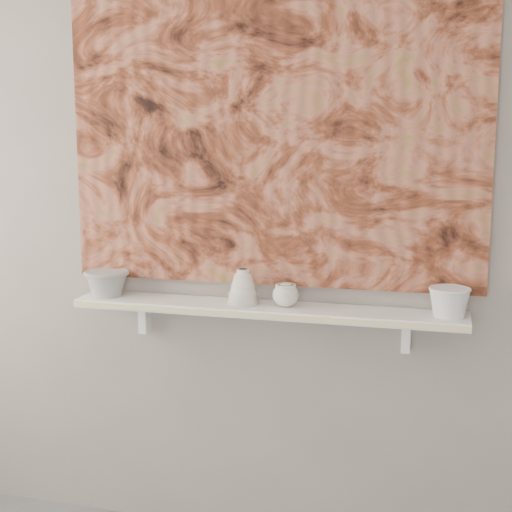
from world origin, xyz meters
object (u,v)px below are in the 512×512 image
(painting, at_px, (271,131))
(cup_cream, at_px, (286,295))
(bowl_white, at_px, (449,302))
(bowl_grey, at_px, (107,283))
(shelf, at_px, (265,309))
(bell_vessel, at_px, (243,286))

(painting, relative_size, cup_cream, 16.31)
(bowl_white, bearing_deg, bowl_grey, 180.00)
(shelf, height_order, bowl_white, bowl_white)
(cup_cream, bearing_deg, shelf, 180.00)
(cup_cream, bearing_deg, painting, 132.72)
(bowl_grey, relative_size, bell_vessel, 1.34)
(bell_vessel, relative_size, bowl_white, 0.92)
(painting, height_order, bell_vessel, painting)
(shelf, bearing_deg, bowl_white, 0.00)
(bowl_grey, height_order, bowl_white, bowl_white)
(bowl_white, bearing_deg, cup_cream, 180.00)
(shelf, bearing_deg, painting, 90.00)
(bowl_white, bearing_deg, painting, 172.70)
(bowl_white, bearing_deg, bell_vessel, 180.00)
(shelf, bearing_deg, cup_cream, 0.00)
(painting, bearing_deg, bell_vessel, -135.23)
(bowl_grey, bearing_deg, cup_cream, 0.00)
(shelf, relative_size, painting, 0.93)
(shelf, relative_size, cup_cream, 15.22)
(bell_vessel, bearing_deg, painting, 44.77)
(bowl_grey, bearing_deg, shelf, 0.00)
(bell_vessel, bearing_deg, cup_cream, 0.00)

